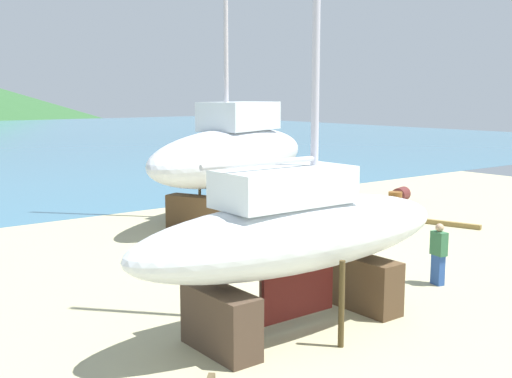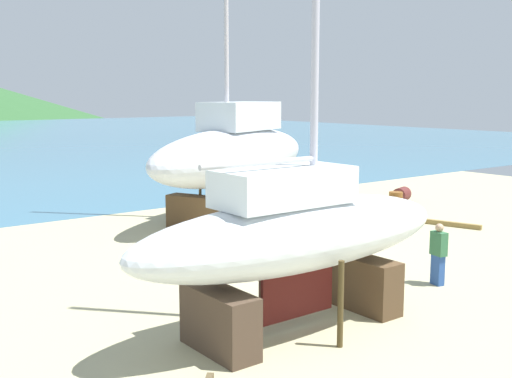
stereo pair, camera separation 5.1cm
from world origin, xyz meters
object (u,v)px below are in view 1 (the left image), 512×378
sailboat_large_starboard (234,154)px  barrel_rust_near (395,202)px  barrel_rust_far (401,194)px  worker (439,253)px  sailboat_small_center (298,235)px

sailboat_large_starboard → barrel_rust_near: size_ratio=20.71×
barrel_rust_far → worker: bearing=-136.4°
sailboat_small_center → worker: size_ratio=7.22×
sailboat_small_center → sailboat_large_starboard: 12.59m
sailboat_large_starboard → worker: sailboat_large_starboard is taller
sailboat_small_center → barrel_rust_far: size_ratio=15.20×
sailboat_small_center → barrel_rust_near: bearing=31.7°
sailboat_large_starboard → worker: 11.03m
worker → barrel_rust_far: (9.59, 9.13, -0.52)m
barrel_rust_far → barrel_rust_near: (-2.39, -1.65, 0.11)m
worker → barrel_rust_near: 10.39m
sailboat_small_center → barrel_rust_far: bearing=32.2°
barrel_rust_near → barrel_rust_far: bearing=34.6°
worker → barrel_rust_near: worker is taller
sailboat_large_starboard → barrel_rust_near: bearing=126.9°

